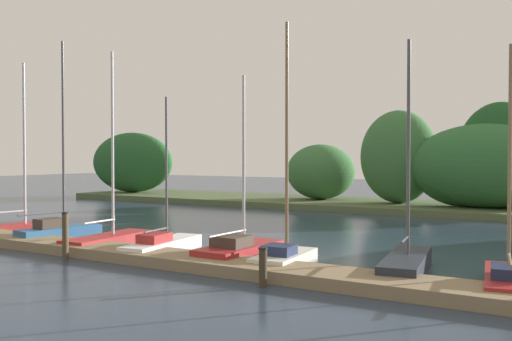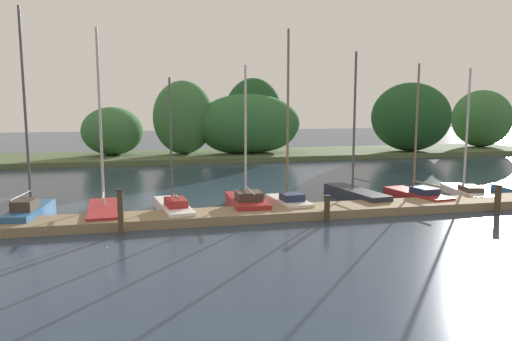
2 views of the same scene
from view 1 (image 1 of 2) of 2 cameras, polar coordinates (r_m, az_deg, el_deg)
name	(u,v)px [view 1 (image 1 of 2)]	position (r m, az deg, el deg)	size (l,w,h in m)	color
dock_pier	(278,271)	(16.48, 2.18, -10.09)	(32.97, 1.80, 0.35)	#847051
far_shore	(503,169)	(36.16, 23.59, 0.14)	(59.08, 8.60, 6.74)	#4C5B38
sailboat_0	(23,224)	(27.82, -22.39, -5.02)	(1.86, 4.06, 7.68)	maroon
sailboat_1	(61,229)	(24.56, -19.06, -5.62)	(1.40, 3.70, 8.15)	#285684
sailboat_2	(111,237)	(22.65, -14.36, -6.51)	(1.44, 4.29, 7.48)	maroon
sailboat_3	(164,244)	(20.70, -9.25, -7.31)	(1.50, 4.23, 5.60)	white
sailboat_4	(241,249)	(19.01, -1.53, -7.94)	(1.49, 3.79, 6.16)	maroon
sailboat_5	(285,254)	(17.88, 2.94, -8.37)	(1.40, 3.14, 7.65)	silver
sailboat_6	(407,261)	(17.51, 14.96, -8.78)	(1.67, 4.53, 6.91)	#232833
sailboat_7	(509,277)	(16.28, 24.07, -9.78)	(1.68, 4.03, 6.38)	maroon
mooring_piling_1	(65,236)	(20.11, -18.64, -6.24)	(0.24, 0.24, 1.60)	#4C3D28
mooring_piling_2	(263,267)	(15.22, 0.71, -9.68)	(0.25, 0.25, 1.06)	#3D3323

